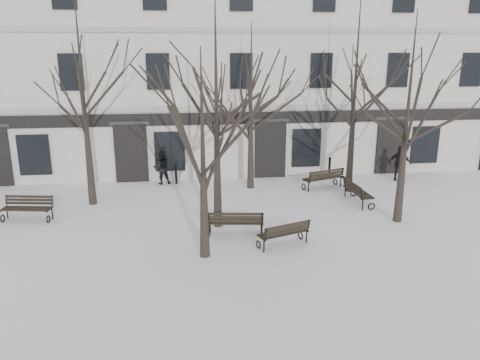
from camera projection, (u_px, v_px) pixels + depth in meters
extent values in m
plane|color=white|center=(213.00, 240.00, 16.38)|extent=(100.00, 100.00, 0.00)
cube|color=silver|center=(197.00, 65.00, 27.29)|extent=(40.00, 10.00, 11.00)
cube|color=#A8A29A|center=(201.00, 109.00, 23.00)|extent=(40.00, 0.12, 0.25)
cube|color=#A8A29A|center=(199.00, 30.00, 21.99)|extent=(40.00, 0.12, 0.25)
cube|color=black|center=(201.00, 119.00, 23.13)|extent=(40.00, 0.10, 0.60)
cube|color=black|center=(34.00, 155.00, 22.61)|extent=(1.50, 0.14, 2.00)
cube|color=black|center=(131.00, 153.00, 23.15)|extent=(1.60, 0.22, 2.90)
cube|color=#2D2B28|center=(129.00, 123.00, 22.70)|extent=(1.90, 0.08, 0.18)
cube|color=black|center=(170.00, 151.00, 23.37)|extent=(1.50, 0.14, 2.00)
cube|color=black|center=(270.00, 150.00, 23.97)|extent=(1.60, 0.22, 2.90)
cube|color=#2D2B28|center=(271.00, 121.00, 23.53)|extent=(1.90, 0.08, 0.18)
cube|color=black|center=(306.00, 148.00, 24.19)|extent=(1.50, 0.14, 2.00)
cube|color=black|center=(391.00, 147.00, 24.74)|extent=(1.60, 0.22, 2.90)
cube|color=#2D2B28|center=(394.00, 118.00, 24.29)|extent=(1.90, 0.08, 0.18)
cube|color=black|center=(425.00, 145.00, 24.95)|extent=(1.50, 0.14, 2.00)
cube|color=black|center=(71.00, 72.00, 21.79)|extent=(1.10, 0.14, 1.70)
cube|color=black|center=(158.00, 72.00, 22.26)|extent=(1.10, 0.14, 1.70)
cube|color=black|center=(241.00, 71.00, 22.73)|extent=(1.10, 0.14, 1.70)
cube|color=black|center=(321.00, 71.00, 23.20)|extent=(1.10, 0.14, 1.70)
cube|color=black|center=(398.00, 70.00, 23.67)|extent=(1.10, 0.14, 1.70)
cube|color=black|center=(471.00, 70.00, 24.13)|extent=(1.10, 0.14, 1.70)
cone|color=black|center=(204.00, 216.00, 14.77)|extent=(0.34, 0.34, 2.75)
cone|color=black|center=(217.00, 181.00, 17.23)|extent=(0.34, 0.34, 3.53)
cone|color=black|center=(401.00, 181.00, 17.76)|extent=(0.34, 0.34, 3.27)
cone|color=black|center=(89.00, 162.00, 19.69)|extent=(0.34, 0.34, 3.69)
cone|color=black|center=(251.00, 155.00, 22.07)|extent=(0.34, 0.34, 3.20)
cone|color=black|center=(351.00, 152.00, 21.50)|extent=(0.34, 0.34, 3.75)
torus|color=black|center=(300.00, 235.00, 16.42)|extent=(0.15, 0.29, 0.29)
cylinder|color=black|center=(307.00, 237.00, 16.09)|extent=(0.05, 0.05, 0.45)
cube|color=black|center=(304.00, 229.00, 16.18)|extent=(0.24, 0.53, 0.05)
torus|color=black|center=(258.00, 245.00, 15.67)|extent=(0.15, 0.29, 0.29)
cylinder|color=black|center=(264.00, 246.00, 15.34)|extent=(0.05, 0.05, 0.45)
cube|color=black|center=(261.00, 238.00, 15.43)|extent=(0.24, 0.53, 0.05)
cube|color=black|center=(280.00, 231.00, 15.99)|extent=(1.72, 0.71, 0.03)
cube|color=black|center=(282.00, 232.00, 15.87)|extent=(1.72, 0.71, 0.03)
cube|color=black|center=(284.00, 233.00, 15.75)|extent=(1.72, 0.71, 0.03)
cube|color=black|center=(286.00, 235.00, 15.63)|extent=(1.72, 0.71, 0.03)
cube|color=black|center=(287.00, 232.00, 15.56)|extent=(1.70, 0.66, 0.09)
cube|color=black|center=(287.00, 228.00, 15.51)|extent=(1.70, 0.66, 0.09)
cube|color=black|center=(288.00, 225.00, 15.46)|extent=(1.70, 0.66, 0.09)
cylinder|color=black|center=(308.00, 226.00, 15.91)|extent=(0.09, 0.15, 0.50)
cylinder|color=black|center=(265.00, 235.00, 15.15)|extent=(0.09, 0.15, 0.50)
torus|color=black|center=(261.00, 229.00, 16.94)|extent=(0.10, 0.32, 0.32)
cylinder|color=black|center=(262.00, 231.00, 16.54)|extent=(0.05, 0.05, 0.49)
cube|color=black|center=(262.00, 222.00, 16.66)|extent=(0.13, 0.61, 0.05)
torus|color=black|center=(210.00, 229.00, 16.96)|extent=(0.10, 0.32, 0.32)
cylinder|color=black|center=(209.00, 231.00, 16.55)|extent=(0.05, 0.05, 0.49)
cube|color=black|center=(209.00, 222.00, 16.68)|extent=(0.13, 0.61, 0.05)
cube|color=black|center=(236.00, 219.00, 16.90)|extent=(1.97, 0.36, 0.04)
cube|color=black|center=(236.00, 221.00, 16.75)|extent=(1.97, 0.36, 0.04)
cube|color=black|center=(235.00, 222.00, 16.60)|extent=(1.97, 0.36, 0.04)
cube|color=black|center=(235.00, 224.00, 16.45)|extent=(1.97, 0.36, 0.04)
cube|color=black|center=(235.00, 221.00, 16.37)|extent=(1.97, 0.30, 0.10)
cube|color=black|center=(235.00, 217.00, 16.31)|extent=(1.97, 0.30, 0.10)
cube|color=black|center=(235.00, 214.00, 16.25)|extent=(1.97, 0.30, 0.10)
cylinder|color=black|center=(262.00, 220.00, 16.32)|extent=(0.06, 0.16, 0.55)
cylinder|color=black|center=(209.00, 219.00, 16.34)|extent=(0.06, 0.16, 0.55)
torus|color=black|center=(3.00, 218.00, 18.03)|extent=(0.10, 0.31, 0.31)
cylinder|color=black|center=(7.00, 213.00, 18.38)|extent=(0.05, 0.05, 0.48)
cube|color=black|center=(4.00, 209.00, 18.13)|extent=(0.15, 0.58, 0.05)
torus|color=black|center=(48.00, 219.00, 17.97)|extent=(0.10, 0.31, 0.31)
cylinder|color=black|center=(52.00, 213.00, 18.31)|extent=(0.05, 0.05, 0.48)
cube|color=black|center=(50.00, 209.00, 18.06)|extent=(0.15, 0.58, 0.05)
cube|color=black|center=(24.00, 211.00, 17.86)|extent=(1.89, 0.40, 0.04)
cube|color=black|center=(26.00, 209.00, 18.01)|extent=(1.89, 0.40, 0.04)
cube|color=black|center=(27.00, 208.00, 18.15)|extent=(1.89, 0.40, 0.04)
cube|color=black|center=(29.00, 207.00, 18.29)|extent=(1.89, 0.40, 0.04)
cube|color=black|center=(29.00, 203.00, 18.29)|extent=(1.89, 0.34, 0.10)
cube|color=black|center=(29.00, 200.00, 18.28)|extent=(1.89, 0.34, 0.10)
cube|color=black|center=(29.00, 197.00, 18.27)|extent=(1.89, 0.34, 0.10)
cylinder|color=black|center=(7.00, 201.00, 18.33)|extent=(0.07, 0.16, 0.53)
cylinder|color=black|center=(52.00, 202.00, 18.27)|extent=(0.07, 0.16, 0.53)
torus|color=black|center=(335.00, 182.00, 22.93)|extent=(0.16, 0.32, 0.32)
cylinder|color=black|center=(341.00, 182.00, 22.57)|extent=(0.06, 0.06, 0.50)
cube|color=black|center=(338.00, 176.00, 22.67)|extent=(0.26, 0.59, 0.06)
torus|color=black|center=(304.00, 187.00, 22.11)|extent=(0.16, 0.32, 0.32)
cylinder|color=black|center=(309.00, 187.00, 21.74)|extent=(0.06, 0.06, 0.50)
cube|color=black|center=(306.00, 181.00, 21.84)|extent=(0.26, 0.59, 0.06)
cube|color=black|center=(320.00, 177.00, 22.46)|extent=(1.91, 0.78, 0.04)
cube|color=black|center=(322.00, 177.00, 22.32)|extent=(1.91, 0.78, 0.04)
cube|color=black|center=(323.00, 178.00, 22.19)|extent=(1.91, 0.78, 0.04)
cube|color=black|center=(325.00, 179.00, 22.06)|extent=(1.91, 0.78, 0.04)
cube|color=black|center=(326.00, 176.00, 21.98)|extent=(1.88, 0.72, 0.10)
cube|color=black|center=(327.00, 174.00, 21.93)|extent=(1.88, 0.72, 0.10)
cube|color=black|center=(327.00, 171.00, 21.87)|extent=(1.88, 0.72, 0.10)
cylinder|color=black|center=(342.00, 173.00, 22.36)|extent=(0.10, 0.16, 0.55)
cylinder|color=black|center=(310.00, 178.00, 21.53)|extent=(0.10, 0.16, 0.55)
torus|color=black|center=(371.00, 206.00, 19.39)|extent=(0.32, 0.07, 0.32)
cylinder|color=black|center=(363.00, 205.00, 19.30)|extent=(0.06, 0.06, 0.50)
cube|color=black|center=(368.00, 199.00, 19.26)|extent=(0.61, 0.08, 0.06)
torus|color=black|center=(353.00, 193.00, 21.17)|extent=(0.32, 0.07, 0.32)
cylinder|color=black|center=(345.00, 191.00, 21.08)|extent=(0.06, 0.06, 0.50)
cube|color=black|center=(350.00, 186.00, 21.04)|extent=(0.61, 0.08, 0.06)
cube|color=black|center=(364.00, 191.00, 20.19)|extent=(0.19, 1.99, 0.04)
cube|color=black|center=(360.00, 191.00, 20.16)|extent=(0.19, 1.99, 0.04)
cube|color=black|center=(357.00, 192.00, 20.14)|extent=(0.19, 1.99, 0.04)
cube|color=black|center=(353.00, 192.00, 20.11)|extent=(0.19, 1.99, 0.04)
cube|color=black|center=(353.00, 189.00, 20.07)|extent=(0.13, 1.99, 0.10)
cube|color=black|center=(352.00, 186.00, 20.03)|extent=(0.13, 1.99, 0.10)
cube|color=black|center=(352.00, 183.00, 19.99)|extent=(0.13, 1.99, 0.10)
cylinder|color=black|center=(361.00, 194.00, 19.16)|extent=(0.16, 0.05, 0.55)
cylinder|color=black|center=(344.00, 182.00, 20.94)|extent=(0.16, 0.05, 0.55)
cylinder|color=black|center=(176.00, 174.00, 23.01)|extent=(0.12, 0.12, 0.96)
sphere|color=black|center=(176.00, 165.00, 22.87)|extent=(0.13, 0.13, 0.13)
cylinder|color=black|center=(329.00, 169.00, 23.95)|extent=(0.12, 0.12, 1.04)
sphere|color=black|center=(330.00, 158.00, 23.81)|extent=(0.14, 0.14, 0.14)
imported|color=black|center=(163.00, 184.00, 23.14)|extent=(0.89, 0.74, 1.66)
imported|color=black|center=(398.00, 181.00, 23.66)|extent=(1.14, 0.89, 1.80)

